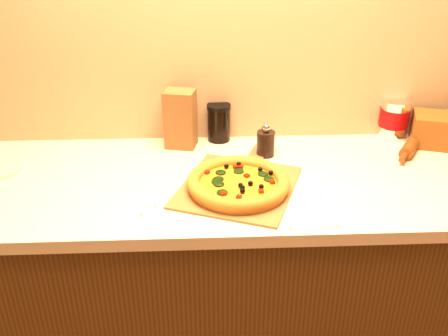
% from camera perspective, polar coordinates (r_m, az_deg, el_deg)
% --- Properties ---
extents(cabinet, '(2.80, 0.65, 0.86)m').
position_cam_1_polar(cabinet, '(1.92, 1.56, -13.42)').
color(cabinet, '#44280E').
rests_on(cabinet, ground).
extents(countertop, '(2.84, 0.68, 0.04)m').
position_cam_1_polar(countertop, '(1.66, 1.75, -1.61)').
color(countertop, beige).
rests_on(countertop, cabinet).
extents(pizza_peel, '(0.45, 0.55, 0.01)m').
position_cam_1_polar(pizza_peel, '(1.60, 1.72, -1.91)').
color(pizza_peel, olive).
rests_on(pizza_peel, countertop).
extents(pizza, '(0.32, 0.32, 0.05)m').
position_cam_1_polar(pizza, '(1.55, 1.63, -1.74)').
color(pizza, '#C07230').
rests_on(pizza, pizza_peel).
extents(bottle_cap, '(0.03, 0.03, 0.01)m').
position_cam_1_polar(bottle_cap, '(1.53, -1.23, -3.27)').
color(bottle_cap, black).
rests_on(bottle_cap, countertop).
extents(pepper_grinder, '(0.06, 0.06, 0.12)m').
position_cam_1_polar(pepper_grinder, '(1.78, 4.79, 2.92)').
color(pepper_grinder, black).
rests_on(pepper_grinder, countertop).
extents(rolling_pin, '(0.20, 0.29, 0.05)m').
position_cam_1_polar(rolling_pin, '(1.96, 20.76, 2.70)').
color(rolling_pin, '#5E3210').
rests_on(rolling_pin, countertop).
extents(coffee_canister, '(0.11, 0.11, 0.15)m').
position_cam_1_polar(coffee_canister, '(2.01, 18.86, 5.39)').
color(coffee_canister, silver).
rests_on(coffee_canister, countertop).
extents(paper_bag, '(0.12, 0.11, 0.21)m').
position_cam_1_polar(paper_bag, '(1.83, -5.01, 5.60)').
color(paper_bag, brown).
rests_on(paper_bag, countertop).
extents(dark_jar, '(0.09, 0.09, 0.14)m').
position_cam_1_polar(dark_jar, '(1.89, -0.59, 5.24)').
color(dark_jar, black).
rests_on(dark_jar, countertop).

